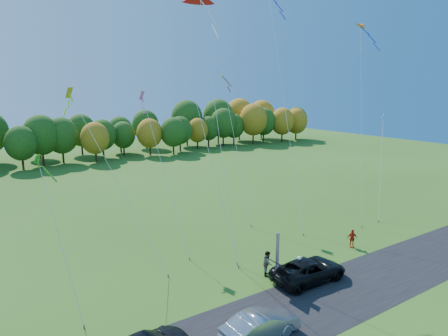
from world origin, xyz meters
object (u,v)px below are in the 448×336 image
person_east (352,238)px  feather_flag (277,253)px  black_suv (309,270)px  silver_sedan (261,326)px

person_east → feather_flag: 9.86m
feather_flag → black_suv: bearing=-18.4°
person_east → black_suv: bearing=-132.3°
person_east → feather_flag: size_ratio=0.41×
silver_sedan → feather_flag: size_ratio=1.19×
black_suv → person_east: 7.67m
silver_sedan → person_east: person_east is taller
person_east → feather_flag: feather_flag is taller
silver_sedan → feather_flag: feather_flag is taller
silver_sedan → person_east: (14.29, 5.50, 0.04)m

